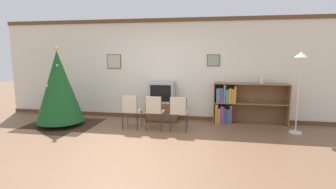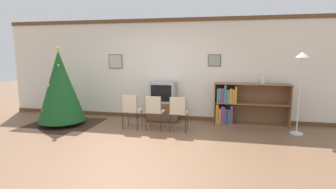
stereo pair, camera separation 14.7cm
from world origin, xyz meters
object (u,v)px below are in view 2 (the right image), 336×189
at_px(folding_chair_center, 154,111).
at_px(bookshelf, 237,104).
at_px(folding_chair_left, 131,109).
at_px(standing_lamp, 301,72).
at_px(christmas_tree, 60,86).
at_px(vase, 263,80).
at_px(television, 163,92).
at_px(folding_chair_right, 178,112).
at_px(tv_console, 163,111).

distance_m(folding_chair_center, bookshelf, 2.15).
height_order(folding_chair_left, standing_lamp, standing_lamp).
bearing_deg(folding_chair_center, christmas_tree, 179.85).
xyz_separation_m(folding_chair_left, bookshelf, (2.48, 0.97, 0.04)).
bearing_deg(christmas_tree, vase, 11.64).
bearing_deg(bookshelf, folding_chair_left, -158.71).
height_order(folding_chair_center, bookshelf, bookshelf).
xyz_separation_m(christmas_tree, television, (2.41, 0.90, -0.20)).
bearing_deg(standing_lamp, folding_chair_center, -173.23).
bearing_deg(vase, christmas_tree, -168.36).
height_order(television, folding_chair_right, television).
bearing_deg(bookshelf, christmas_tree, -167.47).
distance_m(christmas_tree, television, 2.58).
relative_size(folding_chair_center, standing_lamp, 0.45).
height_order(folding_chair_center, folding_chair_right, same).
bearing_deg(television, bookshelf, 1.96).
relative_size(christmas_tree, television, 2.96).
bearing_deg(television, folding_chair_center, -90.00).
height_order(folding_chair_left, folding_chair_center, same).
bearing_deg(standing_lamp, folding_chair_left, -174.25).
bearing_deg(folding_chair_left, folding_chair_right, 0.00).
xyz_separation_m(vase, standing_lamp, (0.68, -0.64, 0.25)).
distance_m(tv_console, television, 0.52).
bearing_deg(standing_lamp, vase, 136.87).
bearing_deg(folding_chair_center, folding_chair_left, 180.00).
bearing_deg(christmas_tree, standing_lamp, 3.80).
xyz_separation_m(folding_chair_right, vase, (1.94, 1.02, 0.67)).
xyz_separation_m(tv_console, folding_chair_right, (0.57, -0.90, 0.22)).
xyz_separation_m(christmas_tree, tv_console, (2.41, 0.90, -0.72)).
bearing_deg(christmas_tree, folding_chair_center, -0.15).
height_order(folding_chair_center, standing_lamp, standing_lamp).
relative_size(folding_chair_left, bookshelf, 0.45).
relative_size(folding_chair_right, bookshelf, 0.45).
distance_m(tv_console, standing_lamp, 3.42).
bearing_deg(folding_chair_left, folding_chair_center, 0.00).
bearing_deg(folding_chair_right, vase, 27.74).
bearing_deg(bookshelf, television, -178.04).
height_order(tv_console, bookshelf, bookshelf).
relative_size(tv_console, folding_chair_center, 1.00).
relative_size(christmas_tree, folding_chair_center, 2.38).
xyz_separation_m(television, folding_chair_left, (-0.57, -0.90, -0.30)).
height_order(christmas_tree, vase, christmas_tree).
distance_m(tv_console, vase, 2.66).
bearing_deg(folding_chair_left, television, 57.81).
distance_m(television, vase, 2.53).
distance_m(tv_console, folding_chair_left, 1.09).
bearing_deg(tv_console, television, -90.00).
xyz_separation_m(folding_chair_center, folding_chair_right, (0.57, 0.00, 0.00)).
relative_size(bookshelf, vase, 9.32).
bearing_deg(bookshelf, folding_chair_right, -144.32).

